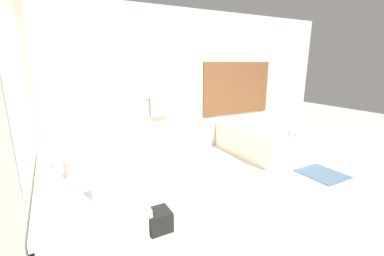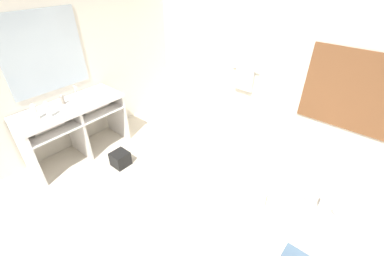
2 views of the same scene
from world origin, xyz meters
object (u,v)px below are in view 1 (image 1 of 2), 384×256
water_bottle_1 (97,185)px  soap_dispenser (68,171)px  water_bottle_2 (104,175)px  bathtub (260,139)px  waste_bin (159,220)px

water_bottle_1 → soap_dispenser: bearing=108.3°
water_bottle_2 → soap_dispenser: water_bottle_2 is taller
bathtub → water_bottle_1: (-3.33, -2.01, 0.72)m
bathtub → water_bottle_2: bearing=-150.0°
bathtub → soap_dispenser: soap_dispenser is taller
water_bottle_1 → waste_bin: 1.31m
soap_dispenser → water_bottle_2: bearing=-54.2°
water_bottle_1 → soap_dispenser: (-0.15, 0.44, -0.04)m
waste_bin → soap_dispenser: bearing=-162.4°
soap_dispenser → waste_bin: soap_dispenser is taller
bathtub → waste_bin: bearing=-153.7°
waste_bin → water_bottle_2: bearing=-136.7°
water_bottle_2 → waste_bin: (0.59, 0.56, -0.89)m
water_bottle_1 → waste_bin: size_ratio=0.91×
soap_dispenser → waste_bin: bearing=17.6°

